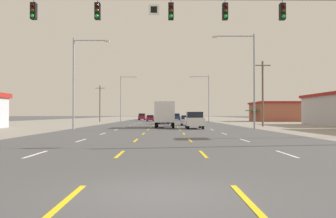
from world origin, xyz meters
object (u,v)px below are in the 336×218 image
at_px(streetlight_left_row_0, 77,77).
at_px(streetlight_right_row_1, 207,95).
at_px(suv_inner_right_nearest, 194,120).
at_px(suv_inner_right_farthest, 176,117).
at_px(streetlight_left_row_1, 122,96).
at_px(box_truck_center_turn_near, 165,113).
at_px(hatchback_inner_left_far, 150,118).
at_px(hatchback_center_turn_farther, 166,118).
at_px(suv_far_left_distant_a, 142,117).
at_px(streetlight_right_row_0, 250,74).
at_px(hatchback_inner_right_mid, 187,120).
at_px(sedan_center_turn_midfar, 164,120).

relative_size(streetlight_left_row_0, streetlight_right_row_1, 0.96).
xyz_separation_m(suv_inner_right_nearest, suv_inner_right_farthest, (-0.23, 58.97, 0.00)).
relative_size(suv_inner_right_farthest, streetlight_left_row_1, 0.46).
relative_size(box_truck_center_turn_near, hatchback_inner_left_far, 1.85).
relative_size(hatchback_center_turn_farther, suv_far_left_distant_a, 0.80).
distance_m(suv_far_left_distant_a, streetlight_right_row_1, 28.55).
bearing_deg(streetlight_right_row_0, streetlight_left_row_0, 180.00).
xyz_separation_m(hatchback_inner_right_mid, streetlight_right_row_0, (6.25, -14.22, 5.47)).
height_order(box_truck_center_turn_near, streetlight_left_row_1, streetlight_left_row_1).
bearing_deg(suv_far_left_distant_a, sedan_center_turn_midfar, -80.78).
bearing_deg(suv_far_left_distant_a, streetlight_left_row_1, -97.45).
xyz_separation_m(hatchback_center_turn_farther, streetlight_left_row_0, (-9.96, -59.82, 5.12)).
bearing_deg(streetlight_right_row_1, hatchback_inner_right_mid, -103.91).
height_order(sedan_center_turn_midfar, streetlight_left_row_0, streetlight_left_row_0).
relative_size(suv_inner_right_nearest, sedan_center_turn_midfar, 1.09).
bearing_deg(hatchback_center_turn_farther, suv_inner_right_farthest, 20.89).
bearing_deg(sedan_center_turn_midfar, suv_inner_right_farthest, 84.98).
xyz_separation_m(hatchback_inner_left_far, streetlight_right_row_0, (13.24, -44.51, 5.47)).
bearing_deg(hatchback_inner_left_far, sedan_center_turn_midfar, -81.69).
xyz_separation_m(suv_inner_right_farthest, streetlight_left_row_0, (-13.09, -61.02, 4.88)).
bearing_deg(hatchback_center_turn_farther, hatchback_inner_right_mid, -85.97).
bearing_deg(streetlight_left_row_0, streetlight_right_row_1, 63.83).
distance_m(hatchback_inner_left_far, streetlight_right_row_1, 15.15).
relative_size(hatchback_inner_left_far, streetlight_right_row_1, 0.37).
height_order(hatchback_inner_right_mid, streetlight_left_row_1, streetlight_left_row_1).
height_order(suv_inner_right_farthest, streetlight_right_row_1, streetlight_right_row_1).
bearing_deg(streetlight_left_row_1, streetlight_right_row_0, -63.81).
height_order(suv_far_left_distant_a, streetlight_left_row_0, streetlight_left_row_0).
height_order(box_truck_center_turn_near, suv_inner_right_farthest, box_truck_center_turn_near).
relative_size(sedan_center_turn_midfar, streetlight_left_row_0, 0.44).
height_order(hatchback_inner_left_far, hatchback_center_turn_farther, same).
bearing_deg(hatchback_inner_left_far, suv_inner_right_farthest, 67.29).
bearing_deg(suv_inner_right_farthest, sedan_center_turn_midfar, -95.02).
xyz_separation_m(box_truck_center_turn_near, streetlight_left_row_1, (-9.86, 34.37, 4.21)).
height_order(suv_inner_right_nearest, box_truck_center_turn_near, box_truck_center_turn_near).
xyz_separation_m(suv_far_left_distant_a, streetlight_right_row_0, (16.51, -62.28, 5.22)).
distance_m(box_truck_center_turn_near, hatchback_inner_left_far, 39.48).
bearing_deg(hatchback_inner_left_far, streetlight_left_row_1, -141.69).
height_order(hatchback_inner_right_mid, hatchback_center_turn_farther, same).
relative_size(box_truck_center_turn_near, streetlight_left_row_1, 0.68).
height_order(box_truck_center_turn_near, hatchback_center_turn_farther, box_truck_center_turn_near).
relative_size(hatchback_center_turn_farther, streetlight_left_row_1, 0.37).
bearing_deg(hatchback_inner_right_mid, streetlight_left_row_1, 117.53).
bearing_deg(streetlight_right_row_1, streetlight_left_row_1, 180.00).
distance_m(sedan_center_turn_midfar, streetlight_right_row_1, 21.58).
bearing_deg(hatchback_inner_right_mid, streetlight_right_row_0, -66.27).
bearing_deg(streetlight_right_row_0, hatchback_center_turn_farther, 98.99).
bearing_deg(streetlight_left_row_1, streetlight_right_row_1, 0.00).
height_order(streetlight_right_row_0, streetlight_left_row_1, streetlight_right_row_0).
distance_m(suv_far_left_distant_a, streetlight_left_row_1, 23.43).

